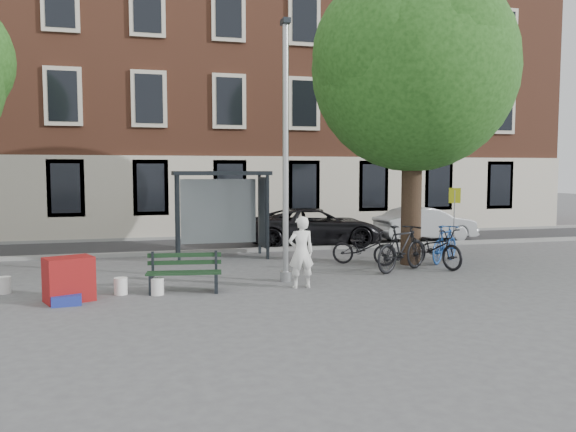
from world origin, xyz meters
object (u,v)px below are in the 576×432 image
(bike_c, at_px, (434,247))
(car_dark, at_px, (316,227))
(bench, at_px, (184,275))
(car_silver, at_px, (425,224))
(bike_b, at_px, (445,244))
(bike_a, at_px, (363,248))
(red_stand, at_px, (69,279))
(painter, at_px, (301,252))
(lamppost, at_px, (286,164))
(bus_shelter, at_px, (233,194))
(bike_d, at_px, (402,248))
(notice_sign, at_px, (455,205))

(bike_c, xyz_separation_m, car_dark, (-1.82, 5.08, 0.12))
(bench, height_order, car_dark, car_dark)
(bike_c, xyz_separation_m, car_silver, (2.55, 5.29, 0.09))
(bike_b, bearing_deg, bike_c, 93.42)
(bike_a, relative_size, red_stand, 1.99)
(bike_b, bearing_deg, painter, 76.09)
(bike_c, relative_size, car_dark, 0.43)
(lamppost, distance_m, car_dark, 6.87)
(bus_shelter, bearing_deg, bench, -111.05)
(bike_d, distance_m, car_dark, 5.51)
(bench, distance_m, red_stand, 2.33)
(bus_shelter, distance_m, painter, 5.10)
(notice_sign, bearing_deg, red_stand, -137.99)
(bike_b, height_order, car_dark, car_dark)
(bike_d, bearing_deg, bus_shelter, 18.78)
(bike_d, bearing_deg, notice_sign, -79.48)
(bike_b, relative_size, red_stand, 2.01)
(bus_shelter, xyz_separation_m, painter, (0.76, -4.92, -1.11))
(bike_a, bearing_deg, bike_d, -118.56)
(bike_b, xyz_separation_m, red_stand, (-9.83, -2.49, -0.09))
(bike_b, bearing_deg, lamppost, 67.45)
(bench, distance_m, bike_c, 7.00)
(painter, relative_size, bench, 0.98)
(bench, distance_m, bike_a, 5.62)
(bus_shelter, relative_size, car_silver, 0.74)
(lamppost, relative_size, bike_d, 2.99)
(bus_shelter, bearing_deg, painter, -81.19)
(painter, bearing_deg, notice_sign, -150.28)
(car_dark, distance_m, car_silver, 4.38)
(painter, distance_m, bike_b, 5.50)
(bench, relative_size, bike_b, 0.91)
(lamppost, xyz_separation_m, bench, (-2.42, -0.60, -2.40))
(notice_sign, bearing_deg, bike_d, -118.26)
(bench, distance_m, bike_d, 5.81)
(bike_a, distance_m, car_dark, 4.26)
(red_stand, xyz_separation_m, notice_sign, (10.93, 3.84, 1.10))
(car_silver, bearing_deg, car_dark, 87.64)
(red_stand, bearing_deg, painter, 1.31)
(bus_shelter, relative_size, bike_b, 1.58)
(lamppost, height_order, car_dark, lamppost)
(bike_b, xyz_separation_m, bike_c, (-0.69, -0.64, -0.00))
(bike_c, relative_size, notice_sign, 0.99)
(lamppost, height_order, bike_a, lamppost)
(bike_b, xyz_separation_m, notice_sign, (1.09, 1.35, 1.01))
(painter, bearing_deg, bike_a, -136.62)
(lamppost, distance_m, bus_shelter, 4.24)
(lamppost, xyz_separation_m, bike_c, (4.42, 0.92, -2.24))
(lamppost, distance_m, bike_c, 5.04)
(bike_a, distance_m, red_stand, 7.88)
(bus_shelter, bearing_deg, bike_a, -35.65)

